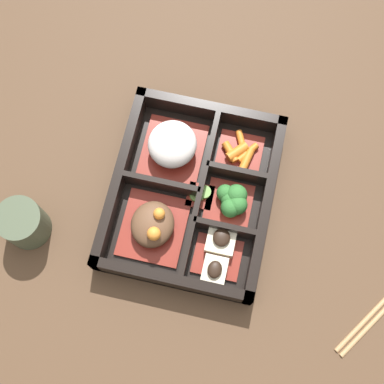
{
  "coord_description": "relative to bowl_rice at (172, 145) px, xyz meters",
  "views": [
    {
      "loc": [
        -0.23,
        -0.05,
        0.77
      ],
      "look_at": [
        0.0,
        0.0,
        0.03
      ],
      "focal_mm": 50.0,
      "sensor_mm": 36.0,
      "label": 1
    }
  ],
  "objects": [
    {
      "name": "bowl_rice",
      "position": [
        0.0,
        0.0,
        0.0
      ],
      "size": [
        0.1,
        0.09,
        0.05
      ],
      "color": "maroon",
      "rests_on": "bento_base"
    },
    {
      "name": "ground_plane",
      "position": [
        -0.06,
        -0.04,
        -0.03
      ],
      "size": [
        3.0,
        3.0,
        0.0
      ],
      "primitive_type": "plane",
      "color": "#4C3523"
    },
    {
      "name": "bento_rim",
      "position": [
        -0.06,
        -0.05,
        -0.01
      ],
      "size": [
        0.28,
        0.23,
        0.05
      ],
      "color": "black",
      "rests_on": "ground_plane"
    },
    {
      "name": "bowl_greens",
      "position": [
        -0.06,
        -0.1,
        -0.01
      ],
      "size": [
        0.07,
        0.07,
        0.04
      ],
      "color": "maroon",
      "rests_on": "bento_base"
    },
    {
      "name": "bowl_tofu",
      "position": [
        -0.14,
        -0.1,
        -0.01
      ],
      "size": [
        0.09,
        0.07,
        0.03
      ],
      "color": "maroon",
      "rests_on": "bento_base"
    },
    {
      "name": "bowl_pickles",
      "position": [
        -0.06,
        -0.06,
        -0.02
      ],
      "size": [
        0.04,
        0.04,
        0.01
      ],
      "color": "maroon",
      "rests_on": "bento_base"
    },
    {
      "name": "tea_cup",
      "position": [
        -0.16,
        0.18,
        -0.0
      ],
      "size": [
        0.06,
        0.06,
        0.07
      ],
      "color": "#424C38",
      "rests_on": "ground_plane"
    },
    {
      "name": "bowl_carrots",
      "position": [
        0.02,
        -0.1,
        -0.02
      ],
      "size": [
        0.06,
        0.07,
        0.02
      ],
      "color": "maroon",
      "rests_on": "bento_base"
    },
    {
      "name": "bento_base",
      "position": [
        -0.06,
        -0.04,
        -0.03
      ],
      "size": [
        0.28,
        0.23,
        0.01
      ],
      "color": "black",
      "rests_on": "ground_plane"
    },
    {
      "name": "bowl_stew",
      "position": [
        -0.12,
        -0.0,
        -0.01
      ],
      "size": [
        0.1,
        0.09,
        0.05
      ],
      "color": "maroon",
      "rests_on": "bento_base"
    }
  ]
}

